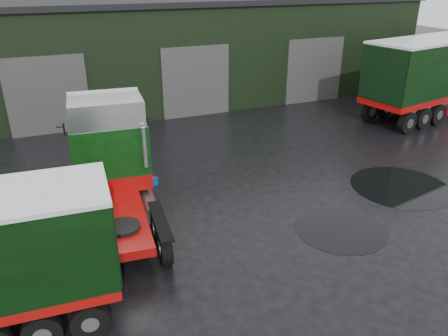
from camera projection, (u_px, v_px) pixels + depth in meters
The scene contains 8 objects.
ground at pixel (288, 249), 13.41m from camera, with size 100.00×100.00×0.00m, color black.
warehouse at pixel (166, 46), 29.61m from camera, with size 32.40×12.40×6.30m.
hero_tractor at pixel (115, 173), 13.65m from camera, with size 2.78×6.56×4.08m, color black, non-canonical shape.
wash_bucket at pixel (154, 181), 17.42m from camera, with size 0.31×0.31×0.29m, color #0742A6.
tree_back_a at pixel (32, 13), 34.53m from camera, with size 4.40×4.40×9.50m, color black, non-canonical shape.
tree_back_b at pixel (219, 19), 40.59m from camera, with size 4.40×4.40×7.50m, color black, non-canonical shape.
puddle_1 at pixel (340, 229), 14.46m from camera, with size 3.03×3.03×0.01m, color black.
puddle_4 at pixel (400, 187), 17.29m from camera, with size 3.87×3.87×0.01m, color black.
Camera 1 is at (-6.15, -9.55, 7.81)m, focal length 35.00 mm.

